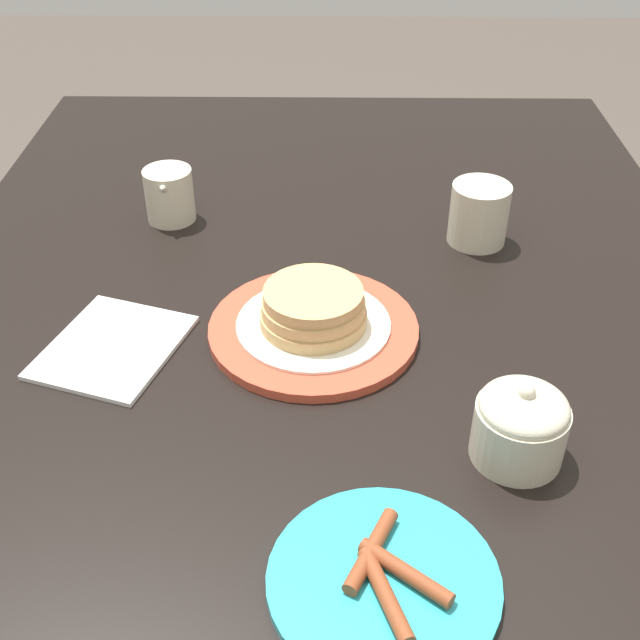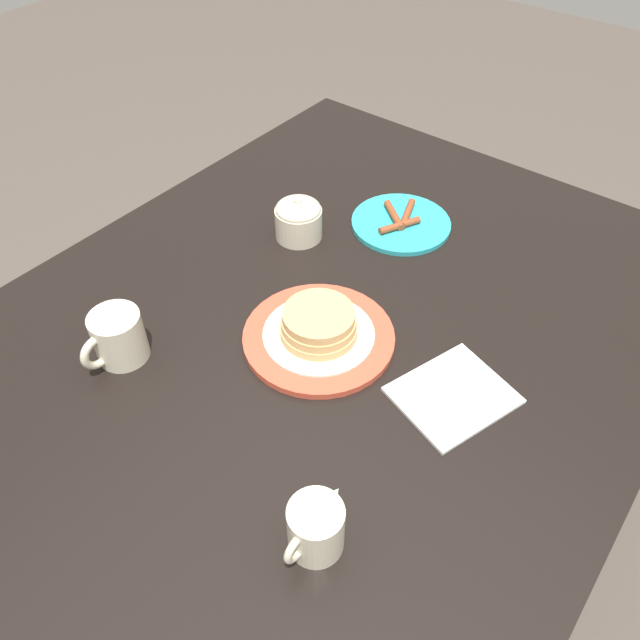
{
  "view_description": "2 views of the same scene",
  "coord_description": "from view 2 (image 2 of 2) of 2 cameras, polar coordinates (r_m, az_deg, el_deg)",
  "views": [
    {
      "loc": [
        -0.79,
        -0.01,
        1.34
      ],
      "look_at": [
        -0.04,
        0.0,
        0.79
      ],
      "focal_mm": 45.0,
      "sensor_mm": 36.0,
      "label": 1
    },
    {
      "loc": [
        0.52,
        0.45,
        1.51
      ],
      "look_at": [
        -0.04,
        0.0,
        0.79
      ],
      "focal_mm": 35.0,
      "sensor_mm": 36.0,
      "label": 2
    }
  ],
  "objects": [
    {
      "name": "ground_plane",
      "position": [
        1.66,
        -1.09,
        -20.57
      ],
      "size": [
        8.0,
        8.0,
        0.0
      ],
      "primitive_type": "plane",
      "color": "#51473F"
    },
    {
      "name": "dining_table",
      "position": [
        1.1,
        -1.55,
        -6.26
      ],
      "size": [
        1.47,
        1.04,
        0.76
      ],
      "color": "black",
      "rests_on": "ground_plane"
    },
    {
      "name": "pancake_plate",
      "position": [
        1.01,
        -0.12,
        -0.99
      ],
      "size": [
        0.25,
        0.25,
        0.06
      ],
      "color": "#DB5138",
      "rests_on": "dining_table"
    },
    {
      "name": "side_plate_bacon",
      "position": [
        1.27,
        7.4,
        8.81
      ],
      "size": [
        0.2,
        0.2,
        0.02
      ],
      "color": "#2DADBC",
      "rests_on": "dining_table"
    },
    {
      "name": "coffee_mug",
      "position": [
        1.02,
        -18.04,
        -1.51
      ],
      "size": [
        0.11,
        0.08,
        0.09
      ],
      "color": "beige",
      "rests_on": "dining_table"
    },
    {
      "name": "creamer_pitcher",
      "position": [
        0.79,
        -0.36,
        -18.38
      ],
      "size": [
        0.11,
        0.07,
        0.09
      ],
      "color": "beige",
      "rests_on": "dining_table"
    },
    {
      "name": "sugar_bowl",
      "position": [
        1.21,
        -1.99,
        9.25
      ],
      "size": [
        0.09,
        0.09,
        0.09
      ],
      "color": "beige",
      "rests_on": "dining_table"
    },
    {
      "name": "napkin",
      "position": [
        0.97,
        12.06,
        -6.73
      ],
      "size": [
        0.2,
        0.19,
        0.01
      ],
      "color": "white",
      "rests_on": "dining_table"
    }
  ]
}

